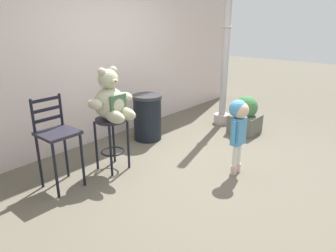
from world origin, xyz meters
name	(u,v)px	position (x,y,z in m)	size (l,w,h in m)	color
ground_plane	(202,166)	(0.00, 0.00, 0.00)	(24.00, 24.00, 0.00)	#5D5748
building_wall	(100,21)	(0.00, 2.04, 1.88)	(7.63, 0.30, 3.76)	beige
bar_stool_with_teddy	(111,133)	(-0.84, 0.88, 0.51)	(0.40, 0.40, 0.71)	black
teddy_bear	(111,100)	(-0.84, 0.85, 0.95)	(0.63, 0.56, 0.66)	#AEAB8D
child_walking	(239,121)	(0.12, -0.44, 0.71)	(0.31, 0.25, 0.98)	#D1AD9C
trash_bin	(147,117)	(0.25, 1.28, 0.38)	(0.49, 0.49, 0.76)	black
lamppost	(225,58)	(1.78, 0.77, 1.25)	(0.30, 0.30, 3.10)	#B7A2A5
bar_chair_empty	(57,137)	(-1.54, 1.00, 0.63)	(0.41, 0.41, 1.09)	black
planter_with_shrub	(245,116)	(1.57, 0.18, 0.31)	(0.46, 0.46, 0.67)	#5C5B50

